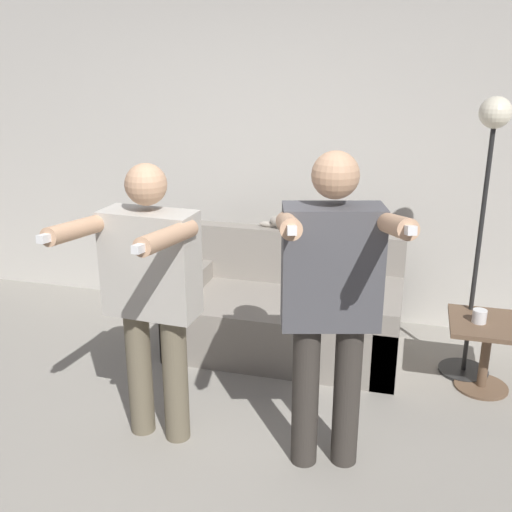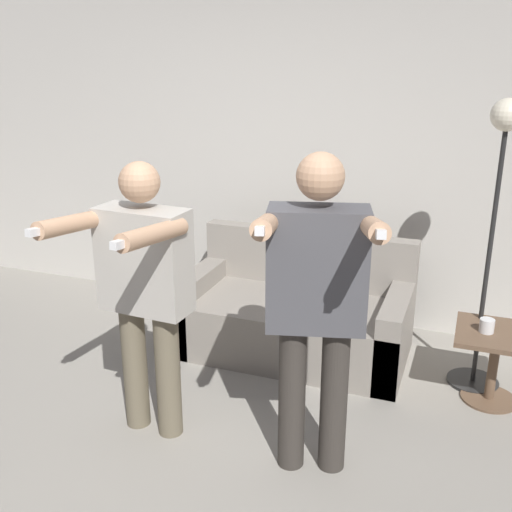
# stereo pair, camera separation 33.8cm
# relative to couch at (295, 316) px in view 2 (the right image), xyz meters

# --- Properties ---
(ground_plane) EXTENTS (16.00, 16.00, 0.00)m
(ground_plane) POSITION_rel_couch_xyz_m (-0.30, -1.73, -0.27)
(ground_plane) COLOR gray
(wall_back) EXTENTS (10.00, 0.05, 2.60)m
(wall_back) POSITION_rel_couch_xyz_m (-0.30, 0.71, 1.03)
(wall_back) COLOR beige
(wall_back) RESTS_ON ground_plane
(couch) EXTENTS (1.62, 0.85, 0.83)m
(couch) POSITION_rel_couch_xyz_m (0.00, 0.00, 0.00)
(couch) COLOR gray
(couch) RESTS_ON ground_plane
(person_left) EXTENTS (0.59, 0.70, 1.57)m
(person_left) POSITION_rel_couch_xyz_m (-0.48, -1.25, 0.65)
(person_left) COLOR #6B604C
(person_left) RESTS_ON ground_plane
(person_right) EXTENTS (0.66, 0.76, 1.67)m
(person_right) POSITION_rel_couch_xyz_m (0.48, -1.25, 0.71)
(person_right) COLOR #38332D
(person_right) RESTS_ON ground_plane
(cat) EXTENTS (0.42, 0.11, 0.15)m
(cat) POSITION_rel_couch_xyz_m (-0.04, 0.31, 0.63)
(cat) COLOR #B7AD9E
(cat) RESTS_ON couch
(floor_lamp) EXTENTS (0.33, 0.33, 1.85)m
(floor_lamp) POSITION_rel_couch_xyz_m (1.26, -0.04, 1.00)
(floor_lamp) COLOR black
(floor_lamp) RESTS_ON ground_plane
(side_table) EXTENTS (0.49, 0.49, 0.47)m
(side_table) POSITION_rel_couch_xyz_m (1.36, -0.22, 0.08)
(side_table) COLOR brown
(side_table) RESTS_ON ground_plane
(cup) EXTENTS (0.09, 0.09, 0.08)m
(cup) POSITION_rel_couch_xyz_m (1.29, -0.24, 0.25)
(cup) COLOR white
(cup) RESTS_ON side_table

